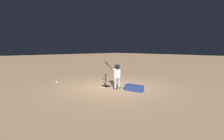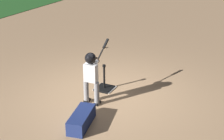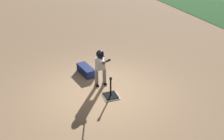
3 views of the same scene
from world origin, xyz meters
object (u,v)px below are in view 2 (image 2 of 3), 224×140
Objects in this scene: baseball at (105,47)px; batting_tee at (104,86)px; batter_child at (92,71)px; equipment_bag at (82,119)px.

batting_tee is at bearing -153.04° from baseball.
batting_tee reaches higher than baseball.
equipment_bag is (-0.88, -0.25, -0.62)m from batter_child.
baseball is at bearing 10.07° from equipment_bag.
batting_tee is 0.50× the size of batter_child.
batter_child is 3.78m from baseball.
baseball is 0.09× the size of equipment_bag.
equipment_bag is (-4.30, -1.70, 0.10)m from baseball.
batter_child is (-0.72, -0.07, 0.67)m from batting_tee.
batter_child is at bearing 4.57° from equipment_bag.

